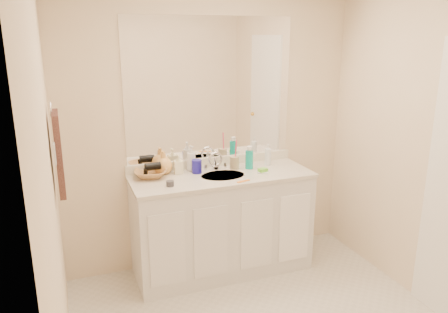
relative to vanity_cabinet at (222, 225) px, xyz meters
The scene contains 26 objects.
wall_back 0.82m from the vanity_cabinet, 90.00° to the left, with size 2.60×0.02×2.40m, color #F7E1C1.
wall_left 1.83m from the vanity_cabinet, 141.75° to the right, with size 0.02×2.60×2.40m, color #F7E1C1.
wall_right 1.83m from the vanity_cabinet, 38.25° to the right, with size 0.02×2.60×2.40m, color #F7E1C1.
vanity_cabinet is the anchor object (origin of this frame).
countertop 0.44m from the vanity_cabinet, ahead, with size 1.52×0.57×0.03m, color beige.
backsplash 0.56m from the vanity_cabinet, 90.00° to the left, with size 1.52×0.03×0.08m, color white.
sink_basin 0.44m from the vanity_cabinet, 90.00° to the right, with size 0.37×0.37×0.02m, color beige.
faucet 0.53m from the vanity_cabinet, 90.00° to the left, with size 0.02×0.02×0.11m, color silver.
mirror 1.17m from the vanity_cabinet, 90.00° to the left, with size 1.48×0.01×1.20m, color white.
blue_mug 0.56m from the vanity_cabinet, 147.02° to the left, with size 0.08×0.08×0.11m, color #1C179F.
tan_cup 0.55m from the vanity_cabinet, 35.63° to the left, with size 0.08×0.08×0.11m, color tan.
toothbrush 0.64m from the vanity_cabinet, 34.00° to the left, with size 0.01×0.01×0.22m, color #FF436F.
mouthwash_bottle 0.61m from the vanity_cabinet, 15.18° to the left, with size 0.07×0.07×0.16m, color #0EAFA0.
clear_pump_bottle 0.73m from the vanity_cabinet, 13.61° to the left, with size 0.06×0.06×0.15m, color white.
soap_dish 0.58m from the vanity_cabinet, 12.34° to the right, with size 0.09×0.07×0.01m, color white.
green_soap 0.59m from the vanity_cabinet, 12.34° to the right, with size 0.07×0.05×0.03m, color #6FDA35.
orange_comb 0.52m from the vanity_cabinet, 66.03° to the right, with size 0.12×0.02×0.00m, color orange.
dark_jar 0.68m from the vanity_cabinet, 164.93° to the right, with size 0.06×0.06×0.04m, color #39383F.
soap_bottle_white 0.63m from the vanity_cabinet, 135.32° to the left, with size 0.08×0.08×0.22m, color white.
soap_bottle_cream 0.65m from the vanity_cabinet, 153.62° to the left, with size 0.07×0.08×0.16m, color #FDF8CE.
soap_bottle_yellow 0.74m from the vanity_cabinet, 155.34° to the left, with size 0.15×0.15×0.19m, color #F2B45E.
wicker_basket 0.76m from the vanity_cabinet, 165.89° to the left, with size 0.26×0.26×0.07m, color #AE7B46.
hair_dryer 0.79m from the vanity_cabinet, 165.40° to the left, with size 0.06×0.06×0.13m, color black.
towel_ring 1.71m from the vanity_cabinet, 168.86° to the right, with size 0.11×0.11×0.01m, color silver.
hand_towel 1.52m from the vanity_cabinet, 168.69° to the right, with size 0.04×0.32×0.55m, color #311D1A.
switch_plate 1.61m from the vanity_cabinet, 160.52° to the right, with size 0.01×0.09×0.13m, color silver.
Camera 1 is at (-1.21, -2.22, 2.01)m, focal length 35.00 mm.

